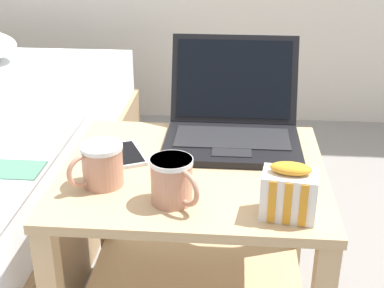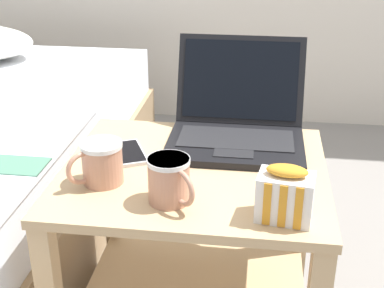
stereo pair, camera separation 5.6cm
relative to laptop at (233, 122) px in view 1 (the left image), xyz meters
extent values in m
cube|color=tan|center=(-0.09, -0.18, -0.06)|extent=(0.62, 0.54, 0.02)
cube|color=tan|center=(-0.37, 0.07, -0.31)|extent=(0.04, 0.04, 0.48)
cube|color=tan|center=(0.19, 0.07, -0.31)|extent=(0.04, 0.04, 0.48)
cube|color=black|center=(0.00, -0.05, -0.04)|extent=(0.34, 0.24, 0.02)
cube|color=#232326|center=(0.00, -0.04, -0.03)|extent=(0.29, 0.13, 0.00)
cube|color=#232326|center=(0.00, -0.12, -0.03)|extent=(0.10, 0.05, 0.00)
cube|color=black|center=(0.00, 0.11, 0.08)|extent=(0.34, 0.10, 0.23)
cube|color=black|center=(0.00, 0.11, 0.08)|extent=(0.31, 0.08, 0.20)
cube|color=yellow|center=(0.01, 0.09, 0.02)|extent=(0.03, 0.02, 0.03)
cube|color=blue|center=(0.09, 0.13, 0.10)|extent=(0.04, 0.02, 0.04)
cube|color=yellow|center=(0.08, 0.10, 0.04)|extent=(0.03, 0.01, 0.02)
cube|color=silver|center=(0.09, 0.14, 0.13)|extent=(0.04, 0.02, 0.04)
cylinder|color=tan|center=(-0.28, -0.27, 0.00)|extent=(0.09, 0.09, 0.10)
cylinder|color=silver|center=(-0.28, -0.27, 0.04)|extent=(0.09, 0.09, 0.01)
cylinder|color=black|center=(-0.28, -0.27, 0.03)|extent=(0.08, 0.08, 0.01)
torus|color=tan|center=(-0.31, -0.31, 0.00)|extent=(0.06, 0.06, 0.08)
cylinder|color=tan|center=(-0.12, -0.33, 0.00)|extent=(0.09, 0.09, 0.10)
cylinder|color=silver|center=(-0.12, -0.33, 0.04)|extent=(0.09, 0.09, 0.01)
cylinder|color=black|center=(-0.12, -0.33, 0.04)|extent=(0.08, 0.08, 0.01)
torus|color=tan|center=(-0.09, -0.37, 0.00)|extent=(0.06, 0.06, 0.08)
cube|color=white|center=(0.11, -0.37, 0.00)|extent=(0.12, 0.09, 0.09)
cube|color=orange|center=(0.08, -0.40, 0.00)|extent=(0.02, 0.00, 0.09)
cube|color=orange|center=(0.11, -0.41, 0.00)|extent=(0.02, 0.00, 0.09)
cube|color=orange|center=(0.14, -0.41, 0.00)|extent=(0.02, 0.00, 0.09)
ellipsoid|color=orange|center=(0.11, -0.37, 0.06)|extent=(0.09, 0.05, 0.02)
cube|color=#B7BABC|center=(-0.26, -0.13, -0.04)|extent=(0.13, 0.16, 0.01)
cube|color=black|center=(-0.26, -0.13, -0.04)|extent=(0.11, 0.14, 0.00)
camera|label=1|loc=(0.00, -1.29, 0.52)|focal=50.00mm
camera|label=2|loc=(0.06, -1.29, 0.52)|focal=50.00mm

